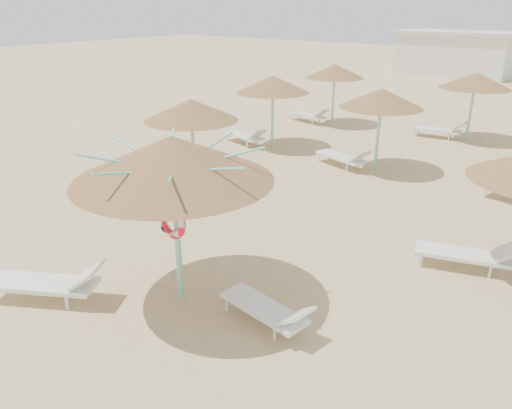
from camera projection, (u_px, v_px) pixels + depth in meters
The scene contains 6 objects.
ground at pixel (187, 302), 9.38m from camera, with size 120.00×120.00×0.00m, color tan.
main_palapa at pixel (172, 159), 8.52m from camera, with size 3.53×3.53×3.16m.
lounger_main_a at pixel (50, 282), 9.32m from camera, with size 2.21×1.64×0.79m.
lounger_main_b at pixel (268, 309), 8.61m from camera, with size 1.90×0.82×0.67m.
palapa_field at pixel (472, 107), 14.91m from camera, with size 18.83×14.32×2.72m.
service_hut at pixel (455, 53), 37.92m from camera, with size 8.40×4.40×3.25m.
Camera 1 is at (5.87, -5.57, 5.24)m, focal length 35.00 mm.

